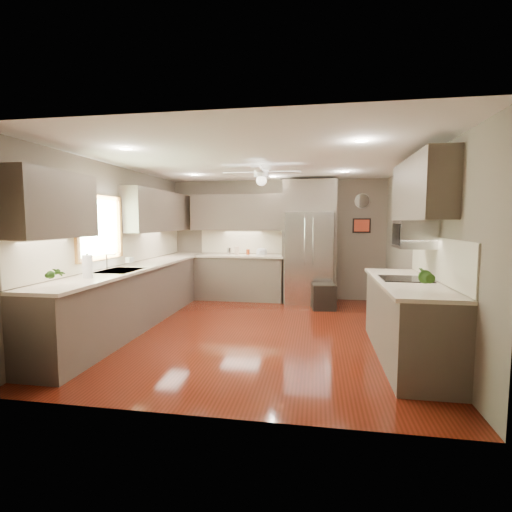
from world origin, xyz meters
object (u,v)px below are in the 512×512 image
(potted_plant_right, at_px, (425,276))
(paper_towel, at_px, (88,267))
(canister_b, at_px, (229,251))
(canister_c, at_px, (237,250))
(canister_d, at_px, (248,252))
(potted_plant_left, at_px, (53,274))
(stool, at_px, (323,296))
(microwave, at_px, (414,234))
(bowl, at_px, (262,254))
(soap_bottle, at_px, (130,260))
(refrigerator, at_px, (309,244))

(potted_plant_right, bearing_deg, paper_towel, 175.47)
(canister_b, relative_size, canister_c, 0.84)
(canister_d, distance_m, potted_plant_left, 4.27)
(canister_b, height_order, stool, canister_b)
(potted_plant_left, bearing_deg, microwave, 17.92)
(bowl, distance_m, paper_towel, 3.83)
(microwave, height_order, stool, microwave)
(canister_d, distance_m, potted_plant_right, 4.48)
(potted_plant_right, xyz_separation_m, paper_towel, (-3.86, 0.31, -0.02))
(canister_b, relative_size, potted_plant_left, 0.51)
(canister_d, bearing_deg, stool, -22.39)
(soap_bottle, relative_size, microwave, 0.32)
(potted_plant_left, xyz_separation_m, paper_towel, (-0.01, 0.62, 0.00))
(canister_b, height_order, soap_bottle, soap_bottle)
(bowl, relative_size, stool, 0.47)
(canister_c, distance_m, potted_plant_right, 4.63)
(canister_c, height_order, stool, canister_c)
(canister_b, xyz_separation_m, canister_d, (0.41, -0.02, -0.01))
(bowl, relative_size, microwave, 0.42)
(potted_plant_left, xyz_separation_m, microwave, (3.97, 1.28, 0.40))
(canister_b, relative_size, soap_bottle, 0.79)
(stool, bearing_deg, refrigerator, 116.01)
(canister_c, distance_m, microwave, 3.99)
(refrigerator, xyz_separation_m, microwave, (1.33, -2.71, 0.29))
(bowl, relative_size, refrigerator, 0.09)
(potted_plant_right, height_order, stool, potted_plant_right)
(refrigerator, distance_m, paper_towel, 4.29)
(canister_b, bearing_deg, microwave, -42.83)
(microwave, bearing_deg, canister_b, 137.17)
(stool, bearing_deg, microwave, -63.89)
(canister_c, relative_size, microwave, 0.30)
(canister_c, xyz_separation_m, potted_plant_right, (2.72, -3.74, 0.07))
(stool, distance_m, paper_towel, 4.13)
(canister_b, relative_size, paper_towel, 0.46)
(refrigerator, height_order, microwave, refrigerator)
(potted_plant_right, height_order, microwave, microwave)
(microwave, distance_m, stool, 2.67)
(canister_b, relative_size, potted_plant_right, 0.45)
(potted_plant_right, distance_m, paper_towel, 3.87)
(canister_b, distance_m, microwave, 4.12)
(canister_d, xyz_separation_m, potted_plant_right, (2.48, -3.73, 0.10))
(potted_plant_right, relative_size, refrigerator, 0.13)
(bowl, height_order, refrigerator, refrigerator)
(canister_c, bearing_deg, canister_d, -2.77)
(canister_d, relative_size, bowl, 0.48)
(potted_plant_right, distance_m, microwave, 1.05)
(bowl, distance_m, microwave, 3.66)
(canister_d, relative_size, microwave, 0.20)
(canister_b, xyz_separation_m, potted_plant_left, (-0.97, -4.06, 0.07))
(paper_towel, bearing_deg, microwave, 9.50)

